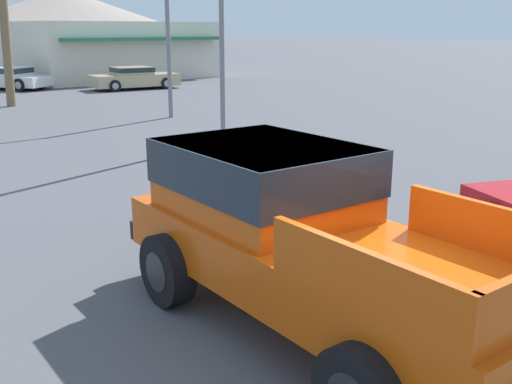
{
  "coord_description": "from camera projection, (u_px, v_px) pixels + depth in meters",
  "views": [
    {
      "loc": [
        -4.7,
        -3.91,
        3.14
      ],
      "look_at": [
        -0.27,
        0.92,
        1.34
      ],
      "focal_mm": 42.0,
      "sensor_mm": 36.0,
      "label": 1
    }
  ],
  "objects": [
    {
      "name": "orange_pickup_truck",
      "position": [
        297.0,
        226.0,
        6.45
      ],
      "size": [
        2.65,
        5.42,
        1.89
      ],
      "rotation": [
        0.0,
        0.0,
        -0.1
      ],
      "color": "#CC4C0C",
      "rests_on": "ground_plane"
    },
    {
      "name": "parked_car_white",
      "position": [
        8.0,
        78.0,
        31.7
      ],
      "size": [
        3.84,
        4.75,
        1.17
      ],
      "rotation": [
        0.0,
        0.0,
        0.54
      ],
      "color": "white",
      "rests_on": "ground_plane"
    },
    {
      "name": "ground_plane",
      "position": [
        329.0,
        319.0,
        6.67
      ],
      "size": [
        320.0,
        320.0,
        0.0
      ],
      "primitive_type": "plane",
      "color": "#4C4C51"
    },
    {
      "name": "storefront_building",
      "position": [
        113.0,
        50.0,
        38.32
      ],
      "size": [
        11.77,
        8.21,
        3.53
      ],
      "color": "beige",
      "rests_on": "ground_plane"
    },
    {
      "name": "parked_car_tan",
      "position": [
        134.0,
        78.0,
        31.89
      ],
      "size": [
        4.84,
        2.62,
        1.17
      ],
      "rotation": [
        0.0,
        0.0,
        4.53
      ],
      "color": "tan",
      "rests_on": "ground_plane"
    }
  ]
}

